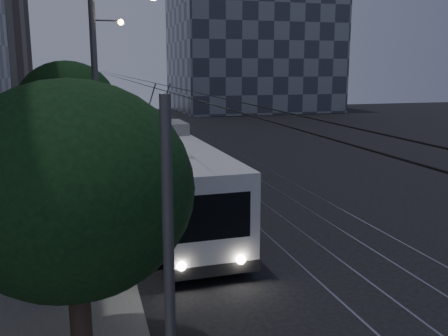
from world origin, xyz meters
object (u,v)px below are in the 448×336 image
car_white_c (118,137)px  car_white_b (112,140)px  car_white_a (115,152)px  car_white_d (124,129)px  streetlamp_near (109,93)px  streetlamp_far (100,70)px  pickup_silver (146,174)px  trolleybus (172,181)px

car_white_c → car_white_b: bearing=-93.0°
car_white_a → car_white_b: (0.15, 5.58, 0.07)m
car_white_d → streetlamp_near: bearing=-118.1°
streetlamp_far → pickup_silver: bearing=-83.7°
car_white_a → car_white_c: 6.95m
pickup_silver → car_white_b: (-0.92, 13.45, -0.05)m
car_white_a → car_white_d: car_white_d is taller
car_white_d → streetlamp_near: streetlamp_near is taller
streetlamp_near → streetlamp_far: size_ratio=0.89×
car_white_c → car_white_d: 5.07m
car_white_b → streetlamp_far: size_ratio=0.53×
pickup_silver → car_white_a: size_ratio=1.44×
streetlamp_far → car_white_d: bearing=70.2°
pickup_silver → car_white_b: size_ratio=1.12×
car_white_c → streetlamp_near: (-1.84, -24.06, 4.68)m
pickup_silver → car_white_d: size_ratio=1.30×
car_white_b → streetlamp_near: 23.24m
trolleybus → car_white_c: size_ratio=2.69×
trolleybus → car_white_a: 14.05m
streetlamp_near → car_white_b: bearing=86.9°
pickup_silver → car_white_d: (0.54, 19.78, -0.05)m
car_white_b → pickup_silver: bearing=-110.5°
car_white_b → car_white_c: car_white_c is taller
trolleybus → streetlamp_far: 20.59m
trolleybus → streetlamp_near: streetlamp_near is taller
car_white_c → car_white_d: (0.87, 5.00, -0.02)m
car_white_a → streetlamp_near: 17.83m
trolleybus → car_white_c: 20.88m
pickup_silver → streetlamp_far: size_ratio=0.59×
car_white_b → streetlamp_far: 5.36m
streetlamp_far → car_white_c: bearing=33.1°
car_white_b → car_white_d: 6.49m
car_white_d → streetlamp_far: size_ratio=0.45×
car_white_b → streetlamp_near: streetlamp_near is taller
car_white_c → pickup_silver: bearing=-67.8°
pickup_silver → streetlamp_near: bearing=-111.9°
car_white_b → car_white_a: bearing=-115.9°
car_white_a → streetlamp_far: streetlamp_far is taller
car_white_a → car_white_c: (0.73, 6.91, 0.09)m
car_white_a → streetlamp_far: bearing=89.9°
trolleybus → streetlamp_near: 5.50m
car_white_c → car_white_d: size_ratio=1.06×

